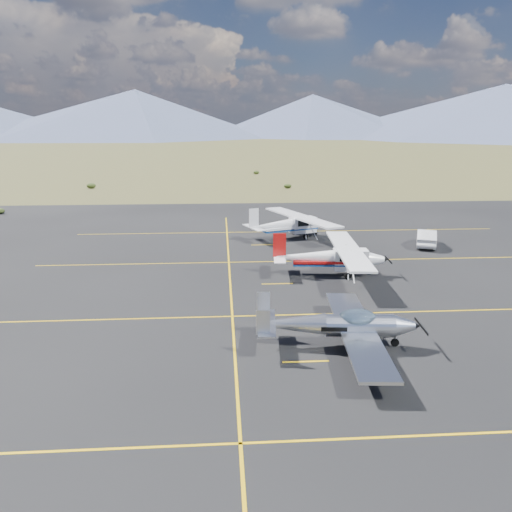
# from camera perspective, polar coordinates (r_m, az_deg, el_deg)

# --- Properties ---
(ground) EXTENTS (1600.00, 1600.00, 0.00)m
(ground) POSITION_cam_1_polar(r_m,az_deg,el_deg) (25.55, 11.10, -8.09)
(ground) COLOR #383D1C
(ground) RESTS_ON ground
(apron) EXTENTS (72.00, 72.00, 0.02)m
(apron) POSITION_cam_1_polar(r_m,az_deg,el_deg) (31.95, 7.90, -3.34)
(apron) COLOR black
(apron) RESTS_ON ground
(aircraft_low_wing) EXTENTS (7.19, 10.00, 2.17)m
(aircraft_low_wing) POSITION_cam_1_polar(r_m,az_deg,el_deg) (23.03, 9.65, -7.80)
(aircraft_low_wing) COLOR silver
(aircraft_low_wing) RESTS_ON apron
(aircraft_cessna) EXTENTS (6.80, 11.31, 2.85)m
(aircraft_cessna) POSITION_cam_1_polar(r_m,az_deg,el_deg) (33.92, 8.55, -0.08)
(aircraft_cessna) COLOR white
(aircraft_cessna) RESTS_ON apron
(aircraft_plain) EXTENTS (8.12, 11.31, 2.92)m
(aircraft_plain) POSITION_cam_1_polar(r_m,az_deg,el_deg) (45.12, 3.87, 3.69)
(aircraft_plain) COLOR silver
(aircraft_plain) RESTS_ON apron
(sedan) EXTENTS (2.99, 4.58, 1.43)m
(sedan) POSITION_cam_1_polar(r_m,az_deg,el_deg) (44.35, 18.90, 1.99)
(sedan) COLOR white
(sedan) RESTS_ON apron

